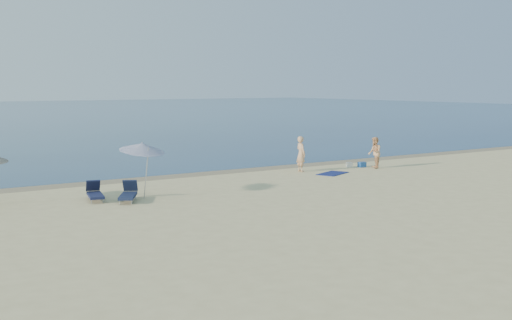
# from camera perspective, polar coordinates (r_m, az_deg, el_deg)

# --- Properties ---
(wet_sand_strip) EXTENTS (240.00, 1.60, 0.00)m
(wet_sand_strip) POSITION_cam_1_polar(r_m,az_deg,el_deg) (35.99, -1.02, -0.90)
(wet_sand_strip) COLOR #847254
(wet_sand_strip) RESTS_ON ground
(person_left) EXTENTS (0.56, 0.77, 1.96)m
(person_left) POSITION_cam_1_polar(r_m,az_deg,el_deg) (35.34, 4.02, 0.54)
(person_left) COLOR tan
(person_left) RESTS_ON ground
(person_right) EXTENTS (1.05, 1.11, 1.80)m
(person_right) POSITION_cam_1_polar(r_m,az_deg,el_deg) (37.29, 10.51, 0.65)
(person_right) COLOR tan
(person_right) RESTS_ON ground
(beach_towel) EXTENTS (2.17, 1.74, 0.03)m
(beach_towel) POSITION_cam_1_polar(r_m,az_deg,el_deg) (34.75, 6.82, -1.20)
(beach_towel) COLOR #0F184F
(beach_towel) RESTS_ON ground
(white_bag) EXTENTS (0.39, 0.36, 0.28)m
(white_bag) POSITION_cam_1_polar(r_m,az_deg,el_deg) (37.57, 8.29, -0.44)
(white_bag) COLOR silver
(white_bag) RESTS_ON ground
(blue_cooler) EXTENTS (0.46, 0.35, 0.31)m
(blue_cooler) POSITION_cam_1_polar(r_m,az_deg,el_deg) (37.72, 9.40, -0.41)
(blue_cooler) COLOR #1D50A2
(blue_cooler) RESTS_ON ground
(umbrella_near) EXTENTS (2.31, 2.33, 2.51)m
(umbrella_near) POSITION_cam_1_polar(r_m,az_deg,el_deg) (27.49, -10.07, 1.13)
(umbrella_near) COLOR silver
(umbrella_near) RESTS_ON ground
(lounger_left) EXTENTS (0.94, 1.84, 0.78)m
(lounger_left) POSITION_cam_1_polar(r_m,az_deg,el_deg) (27.44, -14.12, -2.91)
(lounger_left) COLOR #161B3D
(lounger_left) RESTS_ON ground
(lounger_right) EXTENTS (1.41, 1.88, 0.80)m
(lounger_right) POSITION_cam_1_polar(r_m,az_deg,el_deg) (26.97, -11.29, -2.98)
(lounger_right) COLOR #151F3C
(lounger_right) RESTS_ON ground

